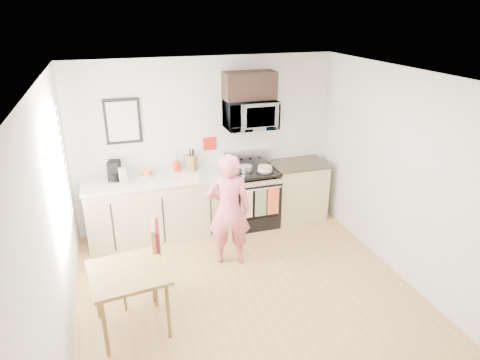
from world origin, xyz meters
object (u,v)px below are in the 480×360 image
object	(u,v)px
dining_table	(128,278)
person	(229,210)
range	(252,198)
chair	(150,251)
microwave	(250,114)
cake	(265,169)

from	to	relation	value
dining_table	person	bearing A→B (deg)	34.81
range	chair	xyz separation A→B (m)	(-1.73, -1.45, 0.21)
person	microwave	bearing A→B (deg)	-106.90
range	chair	size ratio (longest dim) A/B	1.16
person	dining_table	world-z (taller)	person
microwave	cake	world-z (taller)	microwave
microwave	dining_table	world-z (taller)	microwave
range	microwave	bearing A→B (deg)	90.06
range	cake	distance (m)	0.57
person	dining_table	bearing A→B (deg)	49.17
dining_table	cake	distance (m)	2.81
range	person	bearing A→B (deg)	-123.95
range	microwave	xyz separation A→B (m)	(-0.00, 0.10, 1.32)
cake	chair	bearing A→B (deg)	-145.40
person	dining_table	distance (m)	1.66
dining_table	cake	world-z (taller)	cake
person	cake	bearing A→B (deg)	-120.35
microwave	person	size ratio (longest dim) A/B	0.49
dining_table	chair	world-z (taller)	chair
person	range	bearing A→B (deg)	-109.59
person	cake	distance (m)	1.15
microwave	cake	size ratio (longest dim) A/B	2.89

